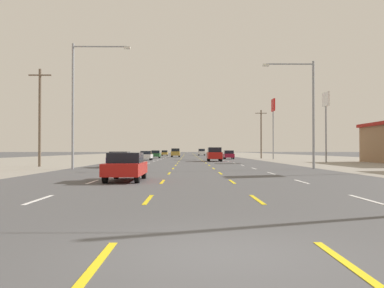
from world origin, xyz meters
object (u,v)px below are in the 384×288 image
(pole_sign_right_row_2, at_px, (273,113))
(hatchback_far_left_distant_a, at_px, (165,153))
(sedan_inner_left_nearest, at_px, (126,166))
(pole_sign_right_row_1, at_px, (326,108))
(suv_inner_left_farthest, at_px, (176,153))
(streetlight_left_row_0, at_px, (79,96))
(suv_inner_right_mid, at_px, (214,154))
(hatchback_far_right_far, at_px, (229,155))
(streetlight_right_row_0, at_px, (308,106))
(sedan_far_left_midfar, at_px, (146,155))
(sedan_far_left_near, at_px, (120,159))
(hatchback_far_left_farther, at_px, (156,154))
(suv_inner_right_distant_b, at_px, (202,152))

(pole_sign_right_row_2, bearing_deg, hatchback_far_left_distant_a, 114.55)
(sedan_inner_left_nearest, relative_size, pole_sign_right_row_1, 0.49)
(suv_inner_left_farthest, height_order, streetlight_left_row_0, streetlight_left_row_0)
(suv_inner_right_mid, height_order, streetlight_left_row_0, streetlight_left_row_0)
(hatchback_far_right_far, distance_m, streetlight_right_row_0, 39.33)
(hatchback_far_left_distant_a, height_order, pole_sign_right_row_2, pole_sign_right_row_2)
(hatchback_far_right_far, bearing_deg, sedan_far_left_midfar, -151.45)
(hatchback_far_right_far, bearing_deg, pole_sign_right_row_2, -10.89)
(sedan_far_left_near, relative_size, hatchback_far_left_distant_a, 1.15)
(pole_sign_right_row_1, bearing_deg, hatchback_far_left_distant_a, 110.65)
(sedan_inner_left_nearest, relative_size, hatchback_far_left_distant_a, 1.15)
(hatchback_far_right_far, bearing_deg, sedan_far_left_near, -111.25)
(sedan_inner_left_nearest, distance_m, pole_sign_right_row_1, 39.32)
(sedan_far_left_midfar, relative_size, suv_inner_left_farthest, 0.92)
(sedan_inner_left_nearest, xyz_separation_m, sedan_far_left_near, (-3.12, 17.21, 0.00))
(streetlight_right_row_0, bearing_deg, suv_inner_left_farthest, 102.16)
(sedan_far_left_near, height_order, hatchback_far_right_far, hatchback_far_right_far)
(hatchback_far_right_far, bearing_deg, suv_inner_left_farthest, 115.52)
(streetlight_left_row_0, bearing_deg, hatchback_far_left_farther, 86.81)
(suv_inner_right_mid, distance_m, pole_sign_right_row_1, 16.29)
(pole_sign_right_row_2, relative_size, streetlight_left_row_0, 1.00)
(pole_sign_right_row_1, xyz_separation_m, streetlight_right_row_0, (-7.94, -19.14, -1.72))
(suv_inner_right_distant_b, bearing_deg, suv_inner_right_mid, -90.29)
(suv_inner_right_mid, bearing_deg, hatchback_far_left_distant_a, 99.75)
(hatchback_far_left_farther, relative_size, pole_sign_right_row_1, 0.42)
(hatchback_far_left_distant_a, distance_m, streetlight_right_row_0, 86.61)
(sedan_far_left_near, distance_m, suv_inner_right_mid, 22.52)
(suv_inner_right_mid, distance_m, suv_inner_right_distant_b, 64.44)
(streetlight_left_row_0, bearing_deg, suv_inner_right_mid, 61.70)
(suv_inner_right_distant_b, bearing_deg, hatchback_far_left_distant_a, -161.38)
(hatchback_far_left_farther, bearing_deg, pole_sign_right_row_1, -50.24)
(hatchback_far_left_farther, bearing_deg, sedan_inner_left_nearest, -87.01)
(suv_inner_right_mid, distance_m, hatchback_far_left_distant_a, 61.71)
(sedan_inner_left_nearest, height_order, sedan_far_left_midfar, same)
(hatchback_far_right_far, height_order, pole_sign_right_row_1, pole_sign_right_row_1)
(streetlight_right_row_0, bearing_deg, sedan_far_left_near, 166.67)
(sedan_far_left_near, bearing_deg, hatchback_far_left_farther, 90.15)
(suv_inner_right_distant_b, bearing_deg, pole_sign_right_row_2, -77.97)
(sedan_far_left_near, distance_m, hatchback_far_left_farther, 44.74)
(hatchback_far_right_far, distance_m, pole_sign_right_row_1, 23.43)
(sedan_far_left_midfar, height_order, suv_inner_right_distant_b, suv_inner_right_distant_b)
(pole_sign_right_row_2, distance_m, streetlight_left_row_0, 44.61)
(sedan_far_left_near, height_order, pole_sign_right_row_2, pole_sign_right_row_2)
(hatchback_far_left_farther, distance_m, pole_sign_right_row_2, 25.25)
(suv_inner_right_mid, bearing_deg, hatchback_far_left_farther, 112.57)
(sedan_far_left_near, height_order, pole_sign_right_row_1, pole_sign_right_row_1)
(hatchback_far_left_farther, xyz_separation_m, pole_sign_right_row_1, (24.55, -29.51, 6.30))
(suv_inner_left_farthest, distance_m, pole_sign_right_row_1, 46.39)
(hatchback_far_right_far, relative_size, suv_inner_right_distant_b, 0.80)
(pole_sign_right_row_1, relative_size, pole_sign_right_row_2, 0.87)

